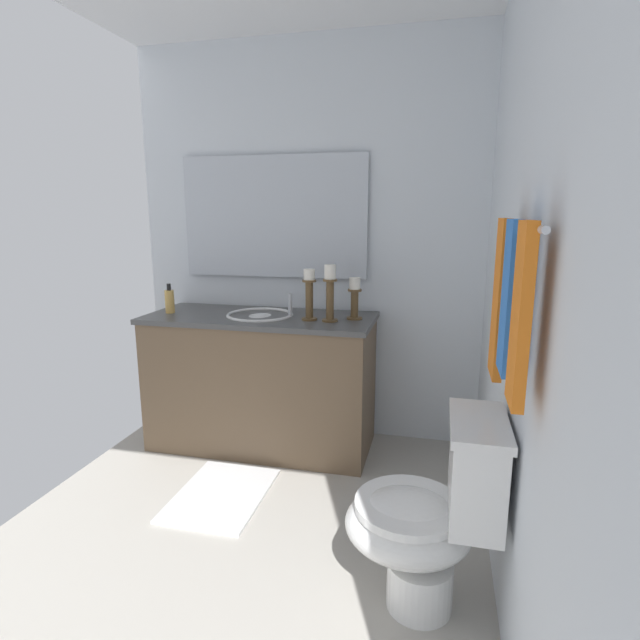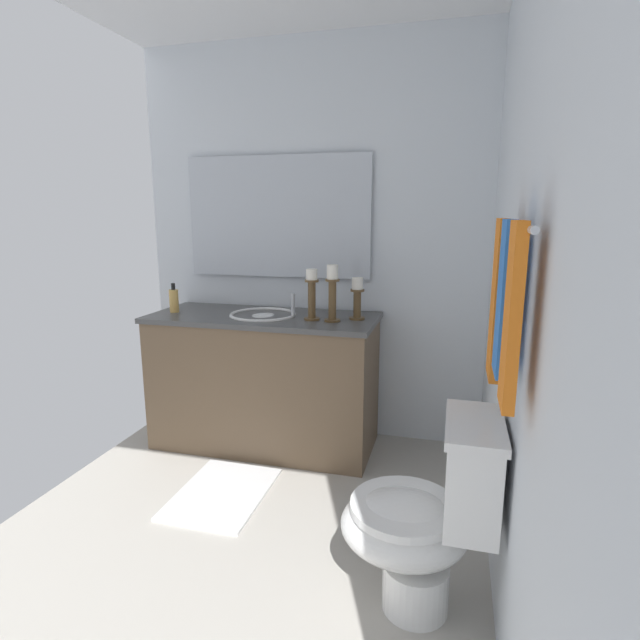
# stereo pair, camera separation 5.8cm
# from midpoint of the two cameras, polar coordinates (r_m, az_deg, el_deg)

# --- Properties ---
(floor) EXTENTS (2.78, 2.21, 0.02)m
(floor) POSITION_cam_midpoint_polar(r_m,az_deg,el_deg) (2.38, -11.50, -25.18)
(floor) COLOR #B2ADA3
(floor) RESTS_ON ground
(wall_back) EXTENTS (2.78, 0.04, 2.45)m
(wall_back) POSITION_cam_midpoint_polar(r_m,az_deg,el_deg) (1.73, 21.90, 4.65)
(wall_back) COLOR silver
(wall_back) RESTS_ON ground
(wall_left) EXTENTS (0.04, 2.21, 2.45)m
(wall_left) POSITION_cam_midpoint_polar(r_m,az_deg,el_deg) (3.22, -1.84, 8.51)
(wall_left) COLOR silver
(wall_left) RESTS_ON ground
(vanity_cabinet) EXTENTS (0.58, 1.37, 0.82)m
(vanity_cabinet) POSITION_cam_midpoint_polar(r_m,az_deg,el_deg) (3.13, -7.17, -6.86)
(vanity_cabinet) COLOR brown
(vanity_cabinet) RESTS_ON ground
(sink_basin) EXTENTS (0.40, 0.40, 0.24)m
(sink_basin) POSITION_cam_midpoint_polar(r_m,az_deg,el_deg) (3.04, -7.33, -0.20)
(sink_basin) COLOR white
(sink_basin) RESTS_ON vanity_cabinet
(mirror) EXTENTS (0.02, 1.19, 0.75)m
(mirror) POSITION_cam_midpoint_polar(r_m,az_deg,el_deg) (3.23, -5.84, 11.53)
(mirror) COLOR silver
(candle_holder_tall) EXTENTS (0.09, 0.09, 0.24)m
(candle_holder_tall) POSITION_cam_midpoint_polar(r_m,az_deg,el_deg) (2.88, 3.38, 2.55)
(candle_holder_tall) COLOR brown
(candle_holder_tall) RESTS_ON vanity_cabinet
(candle_holder_short) EXTENTS (0.09, 0.09, 0.32)m
(candle_holder_short) POSITION_cam_midpoint_polar(r_m,az_deg,el_deg) (2.81, 0.56, 3.25)
(candle_holder_short) COLOR brown
(candle_holder_short) RESTS_ON vanity_cabinet
(candle_holder_mid) EXTENTS (0.09, 0.09, 0.29)m
(candle_holder_mid) POSITION_cam_midpoint_polar(r_m,az_deg,el_deg) (2.85, -1.81, 3.02)
(candle_holder_mid) COLOR brown
(candle_holder_mid) RESTS_ON vanity_cabinet
(soap_bottle) EXTENTS (0.06, 0.06, 0.18)m
(soap_bottle) POSITION_cam_midpoint_polar(r_m,az_deg,el_deg) (3.21, -17.17, 2.09)
(soap_bottle) COLOR #E5B259
(soap_bottle) RESTS_ON vanity_cabinet
(toilet) EXTENTS (0.39, 0.54, 0.75)m
(toilet) POSITION_cam_midpoint_polar(r_m,az_deg,el_deg) (1.95, 11.23, -21.08)
(toilet) COLOR white
(toilet) RESTS_ON ground
(towel_bar) EXTENTS (0.73, 0.02, 0.02)m
(towel_bar) POSITION_cam_midpoint_polar(r_m,az_deg,el_deg) (1.56, 20.91, 9.91)
(towel_bar) COLOR silver
(towel_near_vanity) EXTENTS (0.18, 0.03, 0.54)m
(towel_near_vanity) POSITION_cam_midpoint_polar(r_m,az_deg,el_deg) (1.83, 18.86, 2.28)
(towel_near_vanity) COLOR orange
(towel_near_vanity) RESTS_ON towel_bar
(towel_center) EXTENTS (0.16, 0.03, 0.46)m
(towel_center) POSITION_cam_midpoint_polar(r_m,az_deg,el_deg) (1.58, 19.70, 2.40)
(towel_center) COLOR blue
(towel_center) RESTS_ON towel_bar
(towel_near_corner) EXTENTS (0.14, 0.03, 0.47)m
(towel_near_corner) POSITION_cam_midpoint_polar(r_m,az_deg,el_deg) (1.35, 20.70, 0.47)
(towel_near_corner) COLOR orange
(towel_near_corner) RESTS_ON towel_bar
(bath_mat) EXTENTS (0.60, 0.44, 0.02)m
(bath_mat) POSITION_cam_midpoint_polar(r_m,az_deg,el_deg) (2.78, -11.73, -18.79)
(bath_mat) COLOR silver
(bath_mat) RESTS_ON ground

